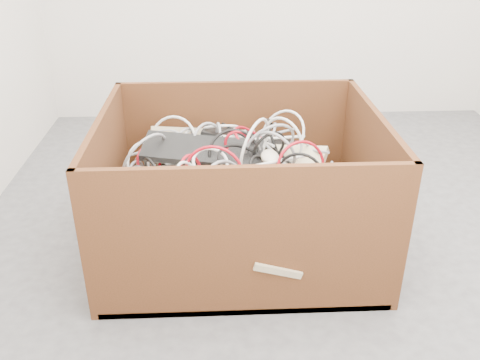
{
  "coord_description": "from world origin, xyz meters",
  "views": [
    {
      "loc": [
        -0.38,
        -2.0,
        1.29
      ],
      "look_at": [
        -0.29,
        -0.1,
        0.3
      ],
      "focal_mm": 38.65,
      "sensor_mm": 36.0,
      "label": 1
    }
  ],
  "objects_px": {
    "vga_plug": "(343,171)",
    "power_strip_right": "(168,191)",
    "power_strip_left": "(185,161)",
    "cardboard_box": "(237,212)"
  },
  "relations": [
    {
      "from": "vga_plug",
      "to": "power_strip_right",
      "type": "bearing_deg",
      "value": -153.33
    },
    {
      "from": "power_strip_right",
      "to": "vga_plug",
      "type": "xyz_separation_m",
      "value": [
        0.7,
        0.08,
        0.03
      ]
    },
    {
      "from": "power_strip_left",
      "to": "vga_plug",
      "type": "height_order",
      "value": "power_strip_left"
    },
    {
      "from": "power_strip_left",
      "to": "vga_plug",
      "type": "bearing_deg",
      "value": -64.2
    },
    {
      "from": "power_strip_left",
      "to": "power_strip_right",
      "type": "relative_size",
      "value": 1.03
    },
    {
      "from": "power_strip_left",
      "to": "power_strip_right",
      "type": "height_order",
      "value": "power_strip_left"
    },
    {
      "from": "power_strip_left",
      "to": "vga_plug",
      "type": "relative_size",
      "value": 6.62
    },
    {
      "from": "power_strip_left",
      "to": "vga_plug",
      "type": "distance_m",
      "value": 0.65
    },
    {
      "from": "cardboard_box",
      "to": "power_strip_right",
      "type": "bearing_deg",
      "value": -155.55
    },
    {
      "from": "power_strip_left",
      "to": "power_strip_right",
      "type": "bearing_deg",
      "value": -161.77
    }
  ]
}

